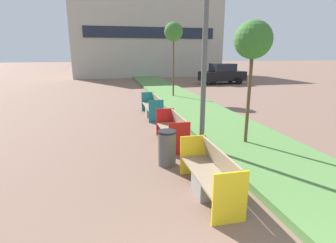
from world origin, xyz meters
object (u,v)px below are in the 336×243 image
Objects in this scene: sapling_tree_far at (174,33)px; parked_car_distant at (222,74)px; bench_yellow_frame at (210,177)px; bench_red_frame at (173,133)px; bench_teal_frame at (153,108)px; litter_bin at (167,148)px; street_lamp_post at (206,9)px; sapling_tree_near at (253,41)px.

sapling_tree_far is 9.96m from parked_car_distant.
bench_yellow_frame is at bearing -121.15° from parked_car_distant.
bench_red_frame is 0.45× the size of parked_car_distant.
bench_yellow_frame is 0.46× the size of parked_car_distant.
litter_bin is (-0.53, -5.43, 0.08)m from bench_teal_frame.
bench_red_frame is at bearing 122.08° from street_lamp_post.
litter_bin is at bearing 108.35° from bench_yellow_frame.
sapling_tree_near is at bearing -66.04° from bench_teal_frame.
bench_red_frame is at bearing -125.49° from parked_car_distant.
street_lamp_post is at bearing -82.83° from bench_teal_frame.
litter_bin is 0.21× the size of parked_car_distant.
litter_bin is 10.85m from sapling_tree_far.
sapling_tree_far is at bearing 79.75° from bench_yellow_frame.
bench_yellow_frame is 3.16m from bench_red_frame.
sapling_tree_near is 9.21m from sapling_tree_far.
sapling_tree_near is at bearing -21.34° from bench_red_frame.
litter_bin is at bearing -124.58° from parked_car_distant.
bench_yellow_frame is 0.29× the size of street_lamp_post.
bench_red_frame reaches higher than litter_bin.
bench_yellow_frame is at bearing -131.56° from sapling_tree_near.
sapling_tree_far is at bearing -139.17° from parked_car_distant.
litter_bin is 0.13× the size of street_lamp_post.
sapling_tree_near is (2.61, 0.76, 2.65)m from litter_bin.
street_lamp_post is at bearing -57.92° from bench_red_frame.
bench_yellow_frame is 1.68m from litter_bin.
bench_yellow_frame is 0.54× the size of sapling_tree_near.
bench_teal_frame is 5.46m from litter_bin.
bench_yellow_frame and bench_red_frame have the same top height.
bench_yellow_frame is at bearing -90.03° from bench_teal_frame.
sapling_tree_far is at bearing 90.00° from sapling_tree_near.
sapling_tree_near is 0.84× the size of parked_car_distant.
litter_bin is at bearing -108.56° from bench_red_frame.
bench_yellow_frame and bench_teal_frame have the same top height.
bench_teal_frame is 0.64× the size of sapling_tree_near.
bench_teal_frame is at bearing -133.03° from parked_car_distant.
sapling_tree_far reaches higher than sapling_tree_near.
litter_bin is 19.17m from parked_car_distant.
litter_bin is 0.20× the size of sapling_tree_far.
sapling_tree_far is (1.47, 9.34, 0.12)m from street_lamp_post.
parked_car_distant reaches higher than bench_red_frame.
bench_yellow_frame is 1.02× the size of bench_red_frame.
street_lamp_post is 1.51× the size of sapling_tree_far.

